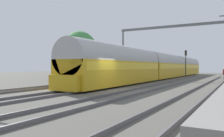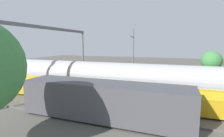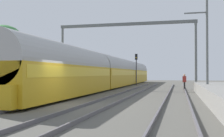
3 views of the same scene
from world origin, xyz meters
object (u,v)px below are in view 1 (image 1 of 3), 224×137
(freight_car, at_px, (102,70))
(catenary_gantry, at_px, (173,39))
(passenger_train, at_px, (166,66))
(railway_signal_far, at_px, (186,60))

(freight_car, bearing_deg, catenary_gantry, 58.34)
(freight_car, distance_m, catenary_gantry, 12.41)
(passenger_train, bearing_deg, freight_car, -107.20)
(passenger_train, bearing_deg, catenary_gantry, -57.94)
(passenger_train, relative_size, railway_signal_far, 10.29)
(catenary_gantry, bearing_deg, railway_signal_far, 90.68)
(passenger_train, bearing_deg, railway_signal_far, 72.57)
(railway_signal_far, relative_size, catenary_gantry, 0.29)
(railway_signal_far, bearing_deg, passenger_train, -107.43)
(passenger_train, height_order, freight_car, passenger_train)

